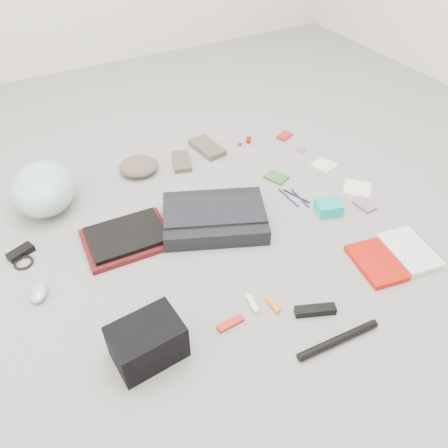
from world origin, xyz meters
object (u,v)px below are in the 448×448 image
accordion_wallet (328,208)px  messenger_bag (215,218)px  book_red (376,263)px  laptop (126,235)px  bike_helmet (44,188)px  camera_bag (147,342)px

accordion_wallet → messenger_bag: bearing=177.6°
messenger_bag → book_red: 0.67m
laptop → book_red: laptop is taller
laptop → bike_helmet: 0.45m
bike_helmet → camera_bag: 0.93m
camera_bag → laptop: bearing=73.5°
bike_helmet → book_red: size_ratio=1.46×
messenger_bag → accordion_wallet: messenger_bag is taller
laptop → book_red: bearing=-33.6°
messenger_bag → book_red: bearing=-26.3°
bike_helmet → messenger_bag: bearing=-21.6°
accordion_wallet → laptop: bearing=-179.4°
laptop → accordion_wallet: (0.84, -0.25, -0.01)m
bike_helmet → camera_bag: bike_helmet is taller
book_red → messenger_bag: bearing=140.6°
camera_bag → accordion_wallet: (0.95, 0.29, -0.04)m
bike_helmet → book_red: bike_helmet is taller
laptop → camera_bag: (-0.11, -0.54, 0.04)m
bike_helmet → book_red: bearing=-26.9°
book_red → accordion_wallet: (0.04, 0.34, 0.01)m
book_red → camera_bag: bearing=-173.6°
laptop → bike_helmet: bearing=123.8°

